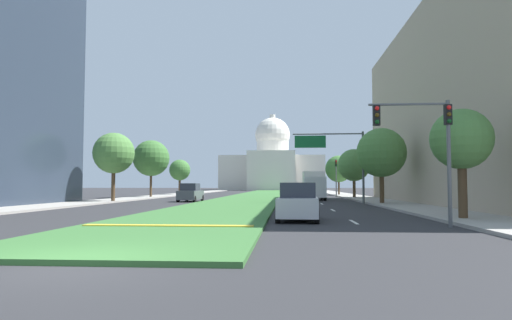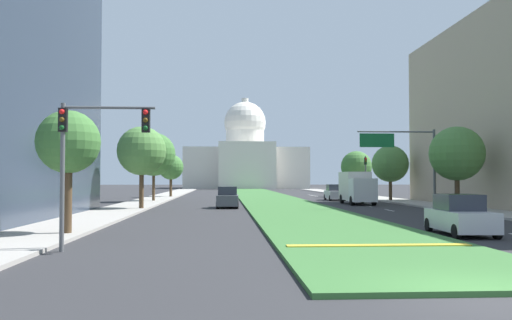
{
  "view_description": "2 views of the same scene",
  "coord_description": "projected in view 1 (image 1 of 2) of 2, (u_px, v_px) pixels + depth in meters",
  "views": [
    {
      "loc": [
        4.61,
        -9.24,
        1.75
      ],
      "look_at": [
        -0.29,
        59.82,
        5.56
      ],
      "focal_mm": 31.09,
      "sensor_mm": 36.0,
      "label": 1
    },
    {
      "loc": [
        -5.55,
        -11.24,
        2.55
      ],
      "look_at": [
        -1.56,
        55.04,
        4.84
      ],
      "focal_mm": 37.58,
      "sensor_mm": 36.0,
      "label": 2
    }
  ],
  "objects": [
    {
      "name": "street_tree_right_distant",
      "position": [
        339.0,
        169.0,
        70.27
      ],
      "size": [
        4.26,
        4.26,
        6.34
      ],
      "color": "#4C3823",
      "rests_on": "ground_plane"
    },
    {
      "name": "sedan_lead_stopped",
      "position": [
        298.0,
        203.0,
        21.5
      ],
      "size": [
        2.14,
        4.41,
        1.83
      ],
      "color": "#BCBCC1",
      "rests_on": "ground_plane"
    },
    {
      "name": "street_tree_right_mid",
      "position": [
        381.0,
        153.0,
        38.51
      ],
      "size": [
        4.28,
        4.28,
        6.65
      ],
      "color": "#4C3823",
      "rests_on": "ground_plane"
    },
    {
      "name": "lane_dashes_right",
      "position": [
        313.0,
        199.0,
        52.81
      ],
      "size": [
        0.16,
        61.54,
        0.01
      ],
      "color": "silver",
      "rests_on": "ground_plane"
    },
    {
      "name": "sidewalk_left",
      "position": [
        156.0,
        196.0,
        61.92
      ],
      "size": [
        4.0,
        116.38,
        0.15
      ],
      "primitive_type": "cube",
      "color": "#9E9991",
      "rests_on": "ground_plane"
    },
    {
      "name": "ground_plane",
      "position": [
        260.0,
        195.0,
        73.83
      ],
      "size": [
        284.48,
        284.48,
        0.0
      ],
      "primitive_type": "plane",
      "color": "#2B2B2D"
    },
    {
      "name": "street_tree_left_far",
      "position": [
        151.0,
        158.0,
        57.9
      ],
      "size": [
        4.71,
        4.71,
        7.53
      ],
      "color": "#4C3823",
      "rests_on": "ground_plane"
    },
    {
      "name": "traffic_light_far_right",
      "position": [
        336.0,
        173.0,
        59.72
      ],
      "size": [
        0.28,
        0.35,
        5.2
      ],
      "color": "#515456",
      "rests_on": "ground_plane"
    },
    {
      "name": "street_tree_right_far",
      "position": [
        354.0,
        165.0,
        56.13
      ],
      "size": [
        4.09,
        4.09,
        6.23
      ],
      "color": "#4C3823",
      "rests_on": "ground_plane"
    },
    {
      "name": "capitol_building",
      "position": [
        273.0,
        167.0,
        137.78
      ],
      "size": [
        31.0,
        26.22,
        23.69
      ],
      "color": "silver",
      "rests_on": "ground_plane"
    },
    {
      "name": "traffic_light_near_right",
      "position": [
        427.0,
        134.0,
        18.12
      ],
      "size": [
        3.34,
        0.35,
        5.2
      ],
      "color": "#515456",
      "rests_on": "ground_plane"
    },
    {
      "name": "sedan_midblock",
      "position": [
        190.0,
        193.0,
        44.9
      ],
      "size": [
        1.99,
        4.35,
        1.85
      ],
      "color": "#4C5156",
      "rests_on": "ground_plane"
    },
    {
      "name": "overhead_guide_sign",
      "position": [
        336.0,
        152.0,
        39.79
      ],
      "size": [
        6.37,
        0.2,
        6.5
      ],
      "color": "#515456",
      "rests_on": "ground_plane"
    },
    {
      "name": "street_tree_right_near",
      "position": [
        461.0,
        140.0,
        21.32
      ],
      "size": [
        2.92,
        2.92,
        5.39
      ],
      "color": "#4C3823",
      "rests_on": "ground_plane"
    },
    {
      "name": "box_truck_delivery",
      "position": [
        314.0,
        185.0,
        49.77
      ],
      "size": [
        2.4,
        6.4,
        3.2
      ],
      "color": "silver",
      "rests_on": "ground_plane"
    },
    {
      "name": "sedan_distant",
      "position": [
        308.0,
        191.0,
        59.54
      ],
      "size": [
        2.02,
        4.63,
        1.86
      ],
      "color": "#BCBCC1",
      "rests_on": "ground_plane"
    },
    {
      "name": "median_curb_nose",
      "position": [
        168.0,
        225.0,
        17.12
      ],
      "size": [
        6.64,
        0.5,
        0.04
      ],
      "primitive_type": "cube",
      "color": "gold",
      "rests_on": "grass_median"
    },
    {
      "name": "grass_median",
      "position": [
        257.0,
        195.0,
        67.39
      ],
      "size": [
        7.38,
        116.38,
        0.14
      ],
      "primitive_type": "cube",
      "color": "#386B33",
      "rests_on": "ground_plane"
    },
    {
      "name": "street_tree_left_distant",
      "position": [
        180.0,
        170.0,
        70.94
      ],
      "size": [
        3.35,
        3.35,
        5.73
      ],
      "color": "#4C3823",
      "rests_on": "ground_plane"
    },
    {
      "name": "street_tree_left_mid",
      "position": [
        114.0,
        153.0,
        42.94
      ],
      "size": [
        3.97,
        3.97,
        6.77
      ],
      "color": "#4C3823",
      "rests_on": "ground_plane"
    },
    {
      "name": "sidewalk_right",
      "position": [
        354.0,
        197.0,
        59.99
      ],
      "size": [
        4.0,
        116.38,
        0.15
      ],
      "primitive_type": "cube",
      "color": "#9E9991",
      "rests_on": "ground_plane"
    }
  ]
}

